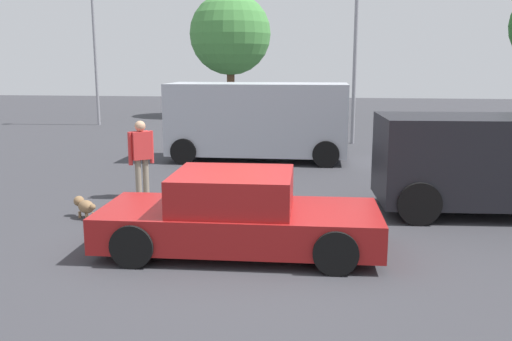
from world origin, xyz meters
TOP-DOWN VIEW (x-y plane):
  - ground_plane at (0.00, 0.00)m, footprint 80.00×80.00m
  - sedan_foreground at (-0.02, 0.28)m, footprint 4.34×1.97m
  - dog at (-3.21, 1.76)m, footprint 0.55×0.46m
  - van_white at (-0.75, 8.50)m, footprint 5.32×2.19m
  - suv_dark at (4.74, 3.13)m, footprint 4.89×2.32m
  - pedestrian at (-2.65, 3.47)m, footprint 0.46×0.44m
  - light_post_near at (2.28, 12.45)m, footprint 0.44×0.44m
  - light_post_mid at (-9.48, 17.19)m, footprint 0.44×0.44m
  - tree_back_center at (-3.95, 22.28)m, footprint 4.39×4.39m

SIDE VIEW (x-z plane):
  - ground_plane at x=0.00m, z-range 0.00..0.00m
  - dog at x=-3.21m, z-range 0.04..0.44m
  - sedan_foreground at x=-0.02m, z-range -0.05..1.20m
  - pedestrian at x=-2.65m, z-range 0.16..1.85m
  - suv_dark at x=4.74m, z-range 0.09..2.00m
  - van_white at x=-0.75m, z-range 0.09..2.40m
  - light_post_near at x=2.28m, z-range 1.14..7.45m
  - tree_back_center at x=-3.95m, z-range 1.11..7.76m
  - light_post_mid at x=-9.48m, z-range 1.20..8.34m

